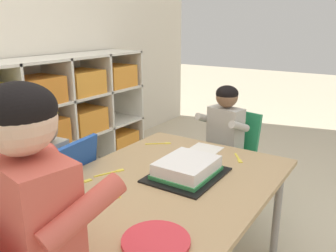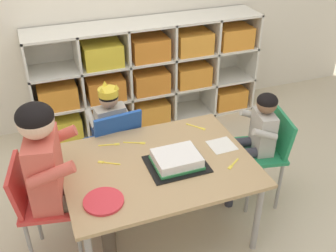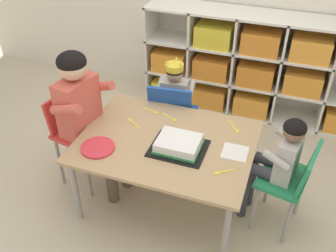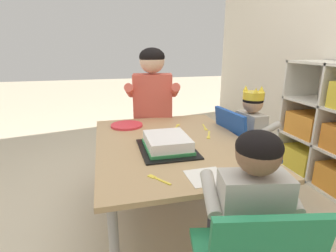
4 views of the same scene
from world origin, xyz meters
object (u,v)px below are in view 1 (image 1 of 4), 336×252
object	(u,v)px
guest_at_table_side	(220,136)
fork_near_child_seat	(238,159)
paper_plate_stack	(156,241)
fork_beside_plate_stack	(160,143)
activity_table	(165,191)
birthday_cake_on_tray	(187,169)
child_with_crown	(41,168)
adult_helper_seated	(54,217)
fork_near_cake_tray	(80,183)
classroom_chair_guest_side	(228,150)
classroom_chair_blue	(61,194)
fork_by_napkin	(111,172)
fork_at_table_front_edge	(101,201)

from	to	relation	value
guest_at_table_side	fork_near_child_seat	xyz separation A→B (m)	(-0.30, -0.24, 0.00)
paper_plate_stack	fork_beside_plate_stack	distance (m)	0.93
activity_table	fork_beside_plate_stack	size ratio (longest dim) A/B	9.26
activity_table	birthday_cake_on_tray	world-z (taller)	birthday_cake_on_tray
activity_table	child_with_crown	size ratio (longest dim) A/B	1.37
adult_helper_seated	fork_near_cake_tray	distance (m)	0.48
child_with_crown	fork_beside_plate_stack	xyz separation A→B (m)	(0.54, -0.35, 0.03)
classroom_chair_guest_side	classroom_chair_blue	bearing A→B (deg)	-105.24
activity_table	guest_at_table_side	xyz separation A→B (m)	(0.71, 0.07, 0.05)
guest_at_table_side	fork_by_napkin	size ratio (longest dim) A/B	6.13
adult_helper_seated	birthday_cake_on_tray	bearing A→B (deg)	-83.48
guest_at_table_side	fork_by_napkin	distance (m)	0.80
child_with_crown	adult_helper_seated	world-z (taller)	adult_helper_seated
fork_at_table_front_edge	classroom_chair_blue	bearing A→B (deg)	102.50
fork_near_child_seat	birthday_cake_on_tray	bearing A→B (deg)	124.69
activity_table	fork_beside_plate_stack	xyz separation A→B (m)	(0.39, 0.29, 0.05)
classroom_chair_guest_side	fork_at_table_front_edge	size ratio (longest dim) A/B	5.26
adult_helper_seated	paper_plate_stack	size ratio (longest dim) A/B	4.92
child_with_crown	fork_at_table_front_edge	bearing A→B (deg)	69.83
fork_near_child_seat	fork_at_table_front_edge	bearing A→B (deg)	123.47
birthday_cake_on_tray	fork_by_napkin	world-z (taller)	birthday_cake_on_tray
paper_plate_stack	fork_at_table_front_edge	bearing A→B (deg)	73.45
classroom_chair_guest_side	fork_beside_plate_stack	bearing A→B (deg)	-108.60
fork_by_napkin	fork_near_cake_tray	bearing A→B (deg)	11.26
fork_by_napkin	fork_near_cake_tray	size ratio (longest dim) A/B	1.02
adult_helper_seated	fork_near_child_seat	bearing A→B (deg)	-88.75
classroom_chair_blue	adult_helper_seated	distance (m)	0.74
child_with_crown	classroom_chair_guest_side	distance (m)	1.13
adult_helper_seated	fork_beside_plate_stack	xyz separation A→B (m)	(0.97, 0.29, -0.12)
child_with_crown	paper_plate_stack	world-z (taller)	child_with_crown
birthday_cake_on_tray	fork_beside_plate_stack	world-z (taller)	birthday_cake_on_tray
fork_near_cake_tray	fork_at_table_front_edge	bearing A→B (deg)	83.17
fork_by_napkin	classroom_chair_guest_side	bearing A→B (deg)	-169.01
adult_helper_seated	classroom_chair_guest_side	bearing A→B (deg)	-77.05
birthday_cake_on_tray	guest_at_table_side	bearing A→B (deg)	11.17
classroom_chair_blue	fork_near_cake_tray	bearing A→B (deg)	64.99
fork_by_napkin	child_with_crown	bearing A→B (deg)	-52.44
fork_at_table_front_edge	fork_beside_plate_stack	size ratio (longest dim) A/B	1.04
fork_near_cake_tray	classroom_chair_blue	bearing A→B (deg)	-96.51
classroom_chair_blue	adult_helper_seated	xyz separation A→B (m)	(-0.44, -0.53, 0.27)
adult_helper_seated	fork_at_table_front_edge	distance (m)	0.34
fork_by_napkin	fork_near_child_seat	world-z (taller)	same
classroom_chair_guest_side	fork_near_cake_tray	world-z (taller)	classroom_chair_guest_side
fork_near_child_seat	classroom_chair_guest_side	bearing A→B (deg)	-5.76
guest_at_table_side	paper_plate_stack	distance (m)	1.13
classroom_chair_blue	fork_beside_plate_stack	world-z (taller)	classroom_chair_blue
activity_table	fork_near_cake_tray	world-z (taller)	fork_near_cake_tray
child_with_crown	guest_at_table_side	distance (m)	1.04
classroom_chair_blue	fork_by_napkin	size ratio (longest dim) A/B	4.90
classroom_chair_blue	fork_at_table_front_edge	distance (m)	0.47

